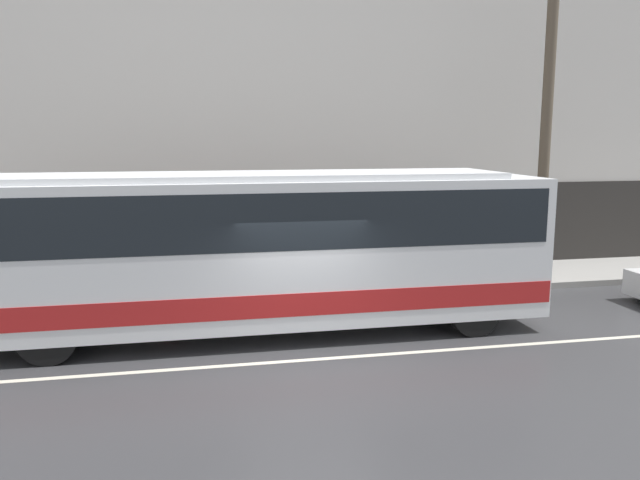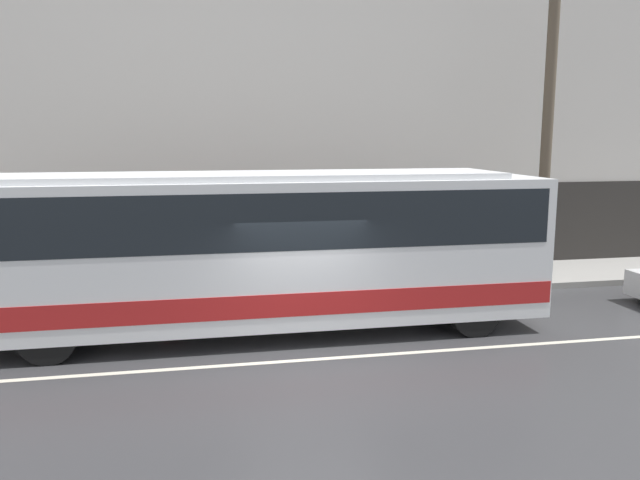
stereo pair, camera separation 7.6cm
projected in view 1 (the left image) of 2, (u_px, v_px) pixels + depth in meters
ground_plane at (308, 360)px, 11.46m from camera, size 60.00×60.00×0.00m
sidewalk at (272, 286)px, 16.69m from camera, size 60.00×2.85×0.17m
building_facade at (263, 98)px, 17.37m from camera, size 60.00×0.35×10.59m
lane_stripe at (308, 360)px, 11.46m from camera, size 54.00×0.14×0.01m
transit_bus at (249, 245)px, 12.72m from camera, size 12.25×2.49×3.34m
utility_pole_near at (546, 130)px, 16.70m from camera, size 0.29×0.29×8.09m
pedestrian_waiting at (163, 265)px, 15.44m from camera, size 0.36×0.36×1.60m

